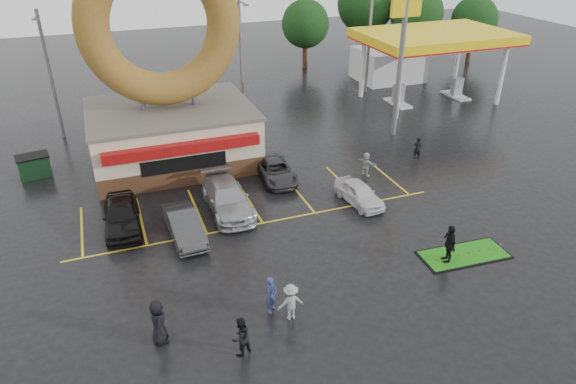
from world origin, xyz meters
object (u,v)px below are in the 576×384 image
object	(u,v)px
donut_shop	(168,95)
person_cameraman	(449,244)
streetlight_right	(370,39)
dumpster	(34,166)
car_white	(359,193)
streetlight_mid	(241,53)
streetlight_left	(50,73)
car_silver	(227,198)
putting_green	(464,255)
gas_station	(413,51)
shell_sign	(404,33)
car_grey	(276,171)
car_dgrey	(184,225)
person_blue	(271,294)
car_black	(122,215)

from	to	relation	value
donut_shop	person_cameraman	xyz separation A→B (m)	(10.05, -15.83, -3.48)
streetlight_right	dumpster	xyz separation A→B (m)	(-27.54, -8.22, -4.13)
donut_shop	car_white	bearing A→B (deg)	-46.93
streetlight_mid	car_white	xyz separation A→B (m)	(1.77, -17.33, -4.17)
streetlight_mid	streetlight_left	bearing A→B (deg)	-175.91
car_silver	putting_green	distance (m)	12.53
gas_station	streetlight_right	world-z (taller)	streetlight_right
shell_sign	car_silver	bearing A→B (deg)	-155.27
person_cameraman	putting_green	bearing A→B (deg)	112.18
streetlight_right	car_white	distance (m)	21.40
person_cameraman	putting_green	world-z (taller)	person_cameraman
car_grey	dumpster	distance (m)	15.01
gas_station	shell_sign	distance (m)	11.93
donut_shop	car_dgrey	xyz separation A→B (m)	(-1.08, -9.47, -3.78)
person_blue	shell_sign	bearing A→B (deg)	1.50
car_grey	car_white	size ratio (longest dim) A/B	1.18
donut_shop	streetlight_left	size ratio (longest dim) A/B	1.50
donut_shop	car_silver	size ratio (longest dim) A/B	2.58
donut_shop	car_silver	bearing A→B (deg)	-77.90
donut_shop	car_dgrey	size ratio (longest dim) A/B	3.23
gas_station	person_cameraman	distance (m)	27.23
streetlight_mid	car_black	distance (m)	19.33
donut_shop	streetlight_mid	size ratio (longest dim) A/B	1.50
car_silver	car_white	xyz separation A→B (m)	(7.15, -1.79, -0.15)
streetlight_left	car_grey	xyz separation A→B (m)	(12.34, -11.92, -4.19)
streetlight_left	streetlight_mid	size ratio (longest dim) A/B	1.00
car_black	putting_green	size ratio (longest dim) A/B	1.02
dumpster	car_black	bearing A→B (deg)	-70.40
donut_shop	person_blue	bearing A→B (deg)	-85.64
streetlight_mid	gas_station	bearing A→B (deg)	0.08
gas_station	streetlight_left	xyz separation A→B (m)	(-30.00, -1.02, 1.08)
streetlight_right	car_black	size ratio (longest dim) A/B	2.01
person_cameraman	car_silver	bearing A→B (deg)	-118.35
donut_shop	streetlight_mid	distance (m)	10.59
gas_station	putting_green	size ratio (longest dim) A/B	3.10
streetlight_right	car_white	bearing A→B (deg)	-119.16
streetlight_right	putting_green	distance (m)	26.32
shell_sign	person_cameraman	distance (m)	17.24
car_white	putting_green	world-z (taller)	car_white
streetlight_left	car_dgrey	size ratio (longest dim) A/B	2.15
person_blue	person_cameraman	distance (m)	8.82
person_blue	car_dgrey	bearing A→B (deg)	64.55
shell_sign	gas_station	bearing A→B (deg)	51.93
car_white	car_silver	bearing A→B (deg)	159.22
gas_station	putting_green	bearing A→B (deg)	-116.61
gas_station	streetlight_right	distance (m)	4.26
donut_shop	gas_station	size ratio (longest dim) A/B	0.99
streetlight_left	car_black	bearing A→B (deg)	-78.03
streetlight_right	putting_green	bearing A→B (deg)	-107.68
streetlight_left	dumpster	distance (m)	7.63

